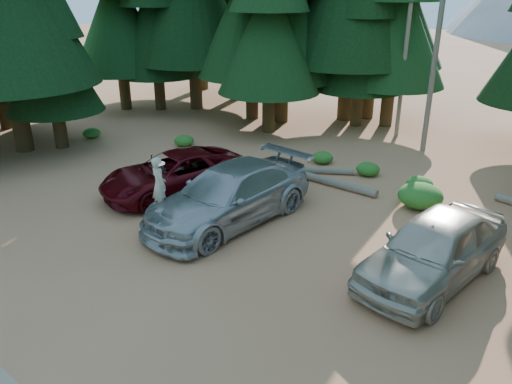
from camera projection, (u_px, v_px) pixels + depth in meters
ground at (183, 274)px, 13.35m from camera, size 160.00×160.00×0.00m
forest_belt_north at (411, 144)px, 24.09m from camera, size 36.00×7.00×22.00m
forest_belt_west at (29, 137)px, 25.22m from camera, size 6.00×22.00×22.00m
snag_front at (441, 14)px, 20.95m from camera, size 0.24×0.24×12.00m
snag_back at (408, 33)px, 23.57m from camera, size 0.20×0.20×10.00m
red_pickup at (175, 174)px, 18.21m from camera, size 3.82×5.96×1.53m
silver_minivan_center at (229, 195)px, 15.99m from camera, size 2.88×6.36×1.81m
silver_minivan_right at (434, 248)px, 12.81m from camera, size 2.71×5.45×1.78m
frisbee_player at (159, 185)px, 15.20m from camera, size 0.74×0.59×1.78m
log_left at (309, 170)px, 20.39m from camera, size 3.24×2.14×0.26m
log_mid at (333, 182)px, 19.06m from camera, size 3.69×0.32×0.30m
shrub_far_left at (184, 141)px, 23.77m from camera, size 0.93×0.93×0.51m
shrub_left at (323, 157)px, 21.50m from camera, size 0.89×0.89×0.49m
shrub_center_left at (368, 169)px, 20.13m from camera, size 0.94×0.94×0.52m
shrub_center_right at (284, 179)px, 19.17m from camera, size 0.91×0.91×0.50m
shrub_right at (420, 184)px, 18.61m from camera, size 0.98×0.98×0.54m
shrub_far_right at (420, 196)px, 17.19m from camera, size 1.53×1.53×0.84m
shrub_edge_west at (92, 133)px, 25.01m from camera, size 0.88×0.88×0.48m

